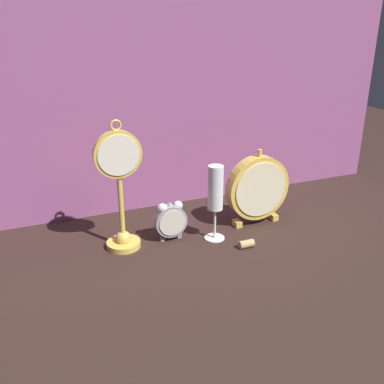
% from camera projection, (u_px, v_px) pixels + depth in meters
% --- Properties ---
extents(ground_plane, '(4.00, 4.00, 0.00)m').
position_uv_depth(ground_plane, '(203.00, 246.00, 1.19)').
color(ground_plane, black).
extents(fabric_backdrop_drape, '(1.67, 0.01, 0.76)m').
position_uv_depth(fabric_backdrop_drape, '(162.00, 92.00, 1.33)').
color(fabric_backdrop_drape, '#8E4C7F').
rests_on(fabric_backdrop_drape, ground_plane).
extents(pocket_watch_on_stand, '(0.13, 0.09, 0.36)m').
position_uv_depth(pocket_watch_on_stand, '(120.00, 192.00, 1.13)').
color(pocket_watch_on_stand, gold).
rests_on(pocket_watch_on_stand, ground_plane).
extents(alarm_clock_twin_bell, '(0.09, 0.03, 0.12)m').
position_uv_depth(alarm_clock_twin_bell, '(170.00, 219.00, 1.20)').
color(alarm_clock_twin_bell, gray).
rests_on(alarm_clock_twin_bell, ground_plane).
extents(mantel_clock_silver, '(0.20, 0.04, 0.24)m').
position_uv_depth(mantel_clock_silver, '(258.00, 188.00, 1.28)').
color(mantel_clock_silver, gold).
rests_on(mantel_clock_silver, ground_plane).
extents(champagne_flute, '(0.06, 0.06, 0.22)m').
position_uv_depth(champagne_flute, '(215.00, 193.00, 1.18)').
color(champagne_flute, silver).
rests_on(champagne_flute, ground_plane).
extents(wine_cork, '(0.04, 0.02, 0.02)m').
position_uv_depth(wine_cork, '(246.00, 244.00, 1.18)').
color(wine_cork, tan).
rests_on(wine_cork, ground_plane).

